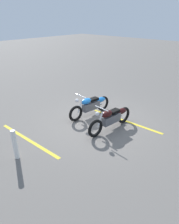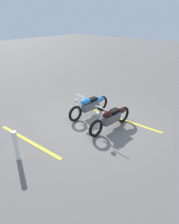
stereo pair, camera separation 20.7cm
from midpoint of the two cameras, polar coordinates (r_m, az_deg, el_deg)
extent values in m
plane|color=#66605B|center=(8.37, 3.29, -2.81)|extent=(60.00, 60.00, 0.00)
torus|color=black|center=(8.31, -3.10, -0.44)|extent=(0.68, 0.18, 0.67)
torus|color=black|center=(9.28, 4.38, 2.38)|extent=(0.68, 0.18, 0.67)
cube|color=#59595E|center=(8.77, 1.08, 1.65)|extent=(0.86, 0.30, 0.32)
ellipsoid|color=blue|center=(8.48, -0.23, 3.01)|extent=(0.54, 0.33, 0.24)
ellipsoid|color=blue|center=(9.08, 3.72, 3.42)|extent=(0.58, 0.29, 0.22)
cube|color=black|center=(8.74, 1.72, 3.56)|extent=(0.46, 0.28, 0.09)
cylinder|color=silver|center=(8.33, -1.92, 1.64)|extent=(0.27, 0.08, 0.56)
cylinder|color=silver|center=(8.20, -1.70, 4.45)|extent=(0.10, 0.62, 0.04)
sphere|color=silver|center=(8.13, -2.76, 3.18)|extent=(0.15, 0.15, 0.15)
cylinder|color=silver|center=(9.18, 2.30, 1.67)|extent=(0.71, 0.16, 0.09)
torus|color=black|center=(7.25, 2.47, -4.56)|extent=(0.68, 0.17, 0.67)
torus|color=black|center=(8.30, 10.13, -0.86)|extent=(0.68, 0.17, 0.67)
cube|color=#59595E|center=(7.75, 6.84, -1.91)|extent=(0.86, 0.30, 0.32)
ellipsoid|color=black|center=(7.43, 5.59, -0.51)|extent=(0.54, 0.33, 0.24)
ellipsoid|color=black|center=(8.09, 9.55, 0.23)|extent=(0.58, 0.29, 0.22)
cube|color=black|center=(7.72, 7.58, 0.24)|extent=(0.46, 0.28, 0.09)
cylinder|color=silver|center=(7.27, 3.79, -2.16)|extent=(0.27, 0.08, 0.56)
cylinder|color=silver|center=(7.12, 4.17, 0.99)|extent=(0.09, 0.62, 0.04)
sphere|color=silver|center=(7.04, 3.01, -0.50)|extent=(0.15, 0.15, 0.15)
cylinder|color=silver|center=(8.18, 7.90, -1.70)|extent=(0.71, 0.15, 0.09)
cylinder|color=white|center=(6.49, -19.04, -8.53)|extent=(0.14, 0.14, 0.96)
cube|color=yellow|center=(8.59, 10.53, -2.42)|extent=(0.23, 3.20, 0.01)
cube|color=yellow|center=(7.50, -15.78, -7.43)|extent=(0.23, 3.20, 0.01)
camera|label=1|loc=(0.10, 90.77, -0.37)|focal=33.05mm
camera|label=2|loc=(0.10, -89.23, 0.37)|focal=33.05mm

